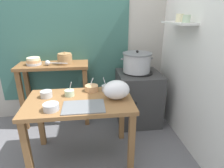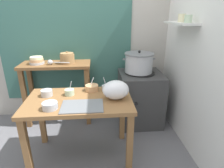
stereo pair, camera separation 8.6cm
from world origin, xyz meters
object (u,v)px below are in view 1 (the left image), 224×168
Objects in this scene: back_shelf_table at (55,79)px; clay_pot at (65,59)px; prep_bowl_0 at (69,93)px; prep_bowl_2 at (51,107)px; stove_block at (138,97)px; steamer_pot at (137,62)px; prep_bowl_4 at (92,88)px; ladle at (49,63)px; prep_bowl_1 at (107,88)px; bowl_stack_enamel at (34,61)px; prep_table at (80,109)px; serving_tray at (84,107)px; prep_bowl_3 at (46,94)px; plastic_bag at (116,90)px.

back_shelf_table is 0.34m from clay_pot.
prep_bowl_0 is 0.34m from prep_bowl_2.
steamer_pot is at bearing 153.38° from stove_block.
stove_block is 0.90m from prep_bowl_4.
ladle reaches higher than prep_bowl_1.
bowl_stack_enamel is 0.87m from prep_bowl_0.
prep_table is 7.65× the size of prep_bowl_2.
prep_bowl_2 is at bearing -140.77° from stove_block.
prep_bowl_1 is at bearing 54.87° from serving_tray.
steamer_pot is at bearing 46.80° from prep_bowl_1.
stove_block is 1.95× the size of serving_tray.
bowl_stack_enamel reaches higher than serving_tray.
prep_bowl_4 is (0.55, -0.51, -0.18)m from ladle.
prep_bowl_0 is (-0.11, 0.12, 0.15)m from prep_table.
ladle is at bearing 119.53° from prep_table.
prep_bowl_0 reaches higher than prep_bowl_3.
prep_bowl_2 reaches higher than prep_table.
prep_bowl_4 reaches higher than serving_tray.
prep_bowl_1 is at bearing 7.10° from prep_bowl_3.
bowl_stack_enamel is 0.76m from prep_bowl_3.
steamer_pot is 0.82m from plastic_bag.
stove_block is 4.00× the size of bowl_stack_enamel.
prep_bowl_0 is at bearing -53.06° from bowl_stack_enamel.
prep_bowl_1 is at bearing 32.66° from prep_table.
prep_bowl_0 is 0.24m from prep_bowl_3.
prep_bowl_3 is (-0.10, 0.30, 0.00)m from prep_bowl_2.
serving_tray is (0.05, -0.17, 0.12)m from prep_table.
prep_table is 5.64× the size of bowl_stack_enamel.
prep_bowl_2 is (0.17, -0.93, -0.18)m from ladle.
bowl_stack_enamel reaches higher than prep_bowl_3.
steamer_pot reaches higher than back_shelf_table.
prep_bowl_3 is at bearing -152.46° from steamer_pot.
back_shelf_table reaches higher than prep_table.
stove_block reaches higher than serving_tray.
ladle is 0.72m from prep_bowl_0.
ladle is (0.20, -0.06, -0.01)m from bowl_stack_enamel.
prep_table is 1.07m from bowl_stack_enamel.
back_shelf_table is at bearing 2.71° from bowl_stack_enamel.
prep_bowl_1 is at bearing -133.20° from steamer_pot.
bowl_stack_enamel is at bearing 175.29° from stove_block.
clay_pot is 1.03m from plastic_bag.
back_shelf_table is at bearing 111.27° from prep_bowl_0.
plastic_bag is 1.70× the size of prep_bowl_1.
prep_bowl_0 is at bearing -63.57° from ladle.
serving_tray is 1.46× the size of plastic_bag.
bowl_stack_enamel is at bearing 126.94° from prep_bowl_0.
prep_bowl_3 is (-1.17, -0.57, 0.37)m from stove_block.
clay_pot reaches higher than ladle.
clay_pot is at bearing 104.54° from prep_table.
prep_bowl_4 is at bearing -48.96° from back_shelf_table.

